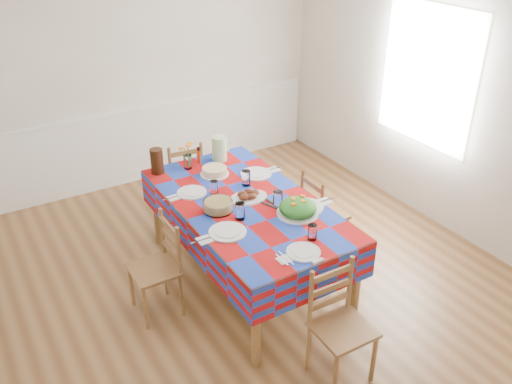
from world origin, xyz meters
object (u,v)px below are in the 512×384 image
tea_pitcher (157,161)px  chair_left (158,268)px  chair_right (321,214)px  dining_table (246,211)px  chair_far (184,179)px  meat_platter (248,196)px  green_pitcher (219,148)px  chair_near (340,326)px

tea_pitcher → chair_left: tea_pitcher is taller
tea_pitcher → chair_right: size_ratio=0.28×
dining_table → chair_far: 1.33m
chair_left → tea_pitcher: bearing=156.1°
chair_far → chair_left: 1.54m
meat_platter → green_pitcher: size_ratio=1.39×
dining_table → meat_platter: meat_platter is taller
chair_far → green_pitcher: bearing=121.4°
green_pitcher → tea_pitcher: bearing=175.3°
meat_platter → chair_right: 0.88m
tea_pitcher → chair_near: 2.30m
chair_near → chair_far: (-0.01, 2.61, -0.00)m
tea_pitcher → chair_left: bearing=-113.8°
chair_near → chair_right: chair_near is taller
chair_left → chair_right: size_ratio=1.02×
dining_table → chair_near: size_ratio=2.31×
green_pitcher → tea_pitcher: (-0.63, 0.05, -0.00)m
chair_right → dining_table: bearing=92.1°
chair_far → chair_left: size_ratio=1.02×
green_pitcher → chair_far: bearing=114.0°
green_pitcher → chair_left: (-1.03, -0.85, -0.50)m
chair_near → meat_platter: bearing=89.3°
green_pitcher → chair_far: 0.70m
chair_left → meat_platter: bearing=92.4°
dining_table → chair_near: chair_near is taller
chair_near → green_pitcher: bearing=86.0°
meat_platter → chair_near: (-0.05, -1.34, -0.39)m
dining_table → chair_far: (-0.01, 1.31, -0.28)m
dining_table → meat_platter: 0.13m
chair_far → chair_right: (0.84, -1.30, -0.02)m
green_pitcher → tea_pitcher: size_ratio=1.02×
dining_table → green_pitcher: green_pitcher is taller
dining_table → chair_near: (0.00, -1.30, -0.27)m
meat_platter → green_pitcher: 0.83m
chair_left → chair_far: bearing=147.7°
green_pitcher → chair_right: 1.17m
chair_near → chair_right: (0.83, 1.31, -0.02)m
tea_pitcher → chair_left: (-0.40, -0.90, -0.50)m
dining_table → meat_platter: bearing=38.2°
meat_platter → chair_far: (-0.05, 1.27, -0.39)m
green_pitcher → chair_far: green_pitcher is taller
meat_platter → tea_pitcher: bearing=119.0°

